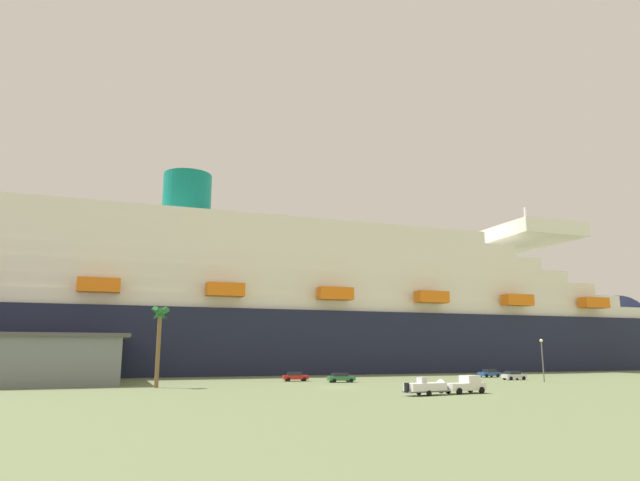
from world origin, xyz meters
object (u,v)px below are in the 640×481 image
pickup_truck (466,385)px  parked_car_silver_sedan (514,375)px  parked_car_red_hatchback (295,376)px  cruise_ship (316,312)px  parked_car_blue_suv (489,373)px  palm_tree (160,324)px  small_boat_on_trailer (430,387)px  parked_car_green_wagon (341,377)px  street_lamp (542,354)px

pickup_truck → parked_car_silver_sedan: 37.94m
pickup_truck → parked_car_red_hatchback: (-11.65, 35.06, -0.21)m
cruise_ship → parked_car_blue_suv: size_ratio=58.69×
cruise_ship → palm_tree: size_ratio=21.49×
parked_car_blue_suv → small_boat_on_trailer: bearing=-133.8°
parked_car_red_hatchback → parked_car_green_wagon: same height
parked_car_blue_suv → parked_car_silver_sedan: same height
cruise_ship → street_lamp: cruise_ship is taller
cruise_ship → parked_car_green_wagon: (-10.92, -44.17, -14.16)m
street_lamp → parked_car_blue_suv: (2.51, 18.67, -3.97)m
pickup_truck → palm_tree: bearing=145.4°
cruise_ship → parked_car_green_wagon: size_ratio=54.22×
pickup_truck → cruise_ship: bearing=85.7°
street_lamp → parked_car_silver_sedan: street_lamp is taller
street_lamp → parked_car_blue_suv: 19.26m
cruise_ship → parked_car_blue_suv: 46.37m
street_lamp → pickup_truck: bearing=-147.4°
parked_car_blue_suv → parked_car_red_hatchback: size_ratio=0.95×
parked_car_silver_sedan → parked_car_red_hatchback: same height
parked_car_green_wagon → small_boat_on_trailer: bearing=-90.6°
palm_tree → street_lamp: 64.01m
palm_tree → parked_car_red_hatchback: bearing=22.9°
cruise_ship → parked_car_green_wagon: 47.65m
pickup_truck → small_boat_on_trailer: bearing=-170.3°
street_lamp → parked_car_silver_sedan: 9.20m
pickup_truck → street_lamp: street_lamp is taller
parked_car_silver_sedan → parked_car_red_hatchback: size_ratio=0.94×
small_boat_on_trailer → street_lamp: street_lamp is taller
cruise_ship → small_boat_on_trailer: size_ratio=34.80×
cruise_ship → parked_car_red_hatchback: bearing=-114.3°
cruise_ship → palm_tree: 63.79m
parked_car_red_hatchback → parked_car_green_wagon: (6.18, -6.29, 0.00)m
street_lamp → cruise_ship: bearing=111.7°
palm_tree → cruise_ship: bearing=49.3°
small_boat_on_trailer → street_lamp: 38.26m
cruise_ship → street_lamp: (22.03, -55.38, -10.18)m
pickup_truck → small_boat_on_trailer: (-5.76, -0.99, -0.08)m
pickup_truck → parked_car_green_wagon: 29.29m
palm_tree → parked_car_green_wagon: size_ratio=2.52×
pickup_truck → street_lamp: 32.83m
parked_car_blue_suv → parked_car_green_wagon: 36.24m
palm_tree → parked_car_silver_sedan: size_ratio=2.77×
cruise_ship → parked_car_red_hatchback: size_ratio=55.79×
small_boat_on_trailer → parked_car_red_hatchback: bearing=99.3°
street_lamp → parked_car_blue_suv: street_lamp is taller
cruise_ship → parked_car_green_wagon: cruise_ship is taller
street_lamp → parked_car_red_hatchback: size_ratio=1.60×
cruise_ship → pickup_truck: bearing=-94.3°
small_boat_on_trailer → parked_car_red_hatchback: (-5.88, 36.05, -0.13)m
cruise_ship → pickup_truck: size_ratio=43.40×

